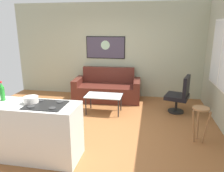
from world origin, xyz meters
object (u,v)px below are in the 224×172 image
(soda_bottle, at_px, (2,92))
(bar_stool, at_px, (200,116))
(armchair, at_px, (180,95))
(couch, at_px, (107,90))
(coffee_table, at_px, (104,97))
(mixing_bowl, at_px, (31,100))
(wall_painting, at_px, (105,48))

(soda_bottle, bearing_deg, bar_stool, 15.47)
(armchair, xyz_separation_m, bar_stool, (0.19, -1.42, 0.04))
(bar_stool, bearing_deg, armchair, 97.65)
(soda_bottle, bearing_deg, couch, 69.45)
(coffee_table, bearing_deg, soda_bottle, -122.13)
(mixing_bowl, relative_size, wall_painting, 0.19)
(couch, bearing_deg, coffee_table, -83.19)
(bar_stool, relative_size, soda_bottle, 2.09)
(mixing_bowl, distance_m, wall_painting, 3.61)
(couch, bearing_deg, soda_bottle, -110.55)
(bar_stool, height_order, mixing_bowl, mixing_bowl)
(mixing_bowl, xyz_separation_m, wall_painting, (0.46, 3.54, 0.51))
(armchair, height_order, soda_bottle, soda_bottle)
(couch, relative_size, bar_stool, 2.89)
(armchair, xyz_separation_m, soda_bottle, (-3.12, -2.34, 0.60))
(armchair, distance_m, soda_bottle, 3.95)
(couch, distance_m, bar_stool, 3.04)
(coffee_table, bearing_deg, wall_painting, 100.12)
(bar_stool, bearing_deg, mixing_bowl, -161.03)
(armchair, distance_m, wall_painting, 2.64)
(soda_bottle, relative_size, mixing_bowl, 1.41)
(soda_bottle, height_order, mixing_bowl, soda_bottle)
(couch, relative_size, wall_painting, 1.64)
(soda_bottle, xyz_separation_m, mixing_bowl, (0.53, -0.04, -0.09))
(armchair, relative_size, mixing_bowl, 4.12)
(bar_stool, bearing_deg, couch, 136.05)
(mixing_bowl, bearing_deg, bar_stool, 18.97)
(coffee_table, xyz_separation_m, soda_bottle, (-1.26, -2.00, 0.66))
(coffee_table, distance_m, armchair, 1.90)
(couch, height_order, soda_bottle, soda_bottle)
(bar_stool, xyz_separation_m, mixing_bowl, (-2.79, -0.96, 0.47))
(coffee_table, distance_m, wall_painting, 1.87)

